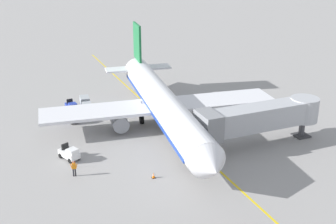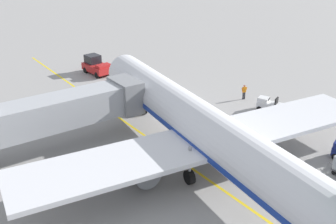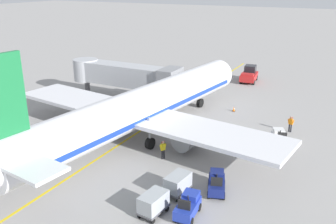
{
  "view_description": "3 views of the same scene",
  "coord_description": "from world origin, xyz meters",
  "px_view_note": "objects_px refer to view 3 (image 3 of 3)",
  "views": [
    {
      "loc": [
        20.64,
        49.0,
        22.17
      ],
      "look_at": [
        1.08,
        2.98,
        2.73
      ],
      "focal_mm": 47.16,
      "sensor_mm": 36.0,
      "label": 1
    },
    {
      "loc": [
        -17.34,
        -19.95,
        16.92
      ],
      "look_at": [
        1.85,
        6.99,
        2.33
      ],
      "focal_mm": 42.7,
      "sensor_mm": 36.0,
      "label": 2
    },
    {
      "loc": [
        19.07,
        -28.13,
        14.91
      ],
      "look_at": [
        4.0,
        0.91,
        3.2
      ],
      "focal_mm": 39.39,
      "sensor_mm": 36.0,
      "label": 3
    }
  ],
  "objects_px": {
    "baggage_tug_trailing": "(280,138)",
    "parked_airliner": "(142,107)",
    "baggage_tug_lead": "(188,206)",
    "ground_crew_loader": "(163,149)",
    "ground_crew_wing_walker": "(291,123)",
    "pushback_tractor": "(249,75)",
    "baggage_tug_spare": "(217,183)",
    "safety_cone_nose_left": "(234,109)",
    "baggage_cart_front": "(178,183)",
    "baggage_cart_second_in_train": "(153,202)",
    "jet_bridge": "(124,75)"
  },
  "relations": [
    {
      "from": "baggage_tug_trailing",
      "to": "parked_airliner",
      "type": "bearing_deg",
      "value": -160.92
    },
    {
      "from": "baggage_tug_lead",
      "to": "ground_crew_loader",
      "type": "distance_m",
      "value": 8.56
    },
    {
      "from": "baggage_tug_lead",
      "to": "ground_crew_wing_walker",
      "type": "bearing_deg",
      "value": 79.31
    },
    {
      "from": "ground_crew_loader",
      "to": "baggage_tug_trailing",
      "type": "bearing_deg",
      "value": 41.79
    },
    {
      "from": "baggage_tug_trailing",
      "to": "pushback_tractor",
      "type": "bearing_deg",
      "value": 112.66
    },
    {
      "from": "baggage_tug_spare",
      "to": "safety_cone_nose_left",
      "type": "bearing_deg",
      "value": 103.88
    },
    {
      "from": "baggage_cart_front",
      "to": "ground_crew_loader",
      "type": "relative_size",
      "value": 1.75
    },
    {
      "from": "parked_airliner",
      "to": "baggage_cart_front",
      "type": "distance_m",
      "value": 11.28
    },
    {
      "from": "safety_cone_nose_left",
      "to": "parked_airliner",
      "type": "bearing_deg",
      "value": -116.15
    },
    {
      "from": "parked_airliner",
      "to": "baggage_tug_lead",
      "type": "bearing_deg",
      "value": -46.01
    },
    {
      "from": "baggage_tug_spare",
      "to": "baggage_cart_front",
      "type": "xyz_separation_m",
      "value": [
        -2.41,
        -1.62,
        0.24
      ]
    },
    {
      "from": "pushback_tractor",
      "to": "baggage_tug_spare",
      "type": "height_order",
      "value": "pushback_tractor"
    },
    {
      "from": "ground_crew_wing_walker",
      "to": "ground_crew_loader",
      "type": "height_order",
      "value": "same"
    },
    {
      "from": "ground_crew_loader",
      "to": "ground_crew_wing_walker",
      "type": "bearing_deg",
      "value": 52.47
    },
    {
      "from": "baggage_tug_trailing",
      "to": "baggage_cart_second_in_train",
      "type": "distance_m",
      "value": 16.1
    },
    {
      "from": "pushback_tractor",
      "to": "ground_crew_wing_walker",
      "type": "relative_size",
      "value": 2.73
    },
    {
      "from": "baggage_tug_spare",
      "to": "safety_cone_nose_left",
      "type": "height_order",
      "value": "baggage_tug_spare"
    },
    {
      "from": "baggage_cart_second_in_train",
      "to": "ground_crew_loader",
      "type": "relative_size",
      "value": 1.75
    },
    {
      "from": "pushback_tractor",
      "to": "ground_crew_loader",
      "type": "bearing_deg",
      "value": -88.86
    },
    {
      "from": "parked_airliner",
      "to": "baggage_cart_second_in_train",
      "type": "bearing_deg",
      "value": -55.59
    },
    {
      "from": "baggage_tug_lead",
      "to": "baggage_cart_second_in_train",
      "type": "bearing_deg",
      "value": -154.85
    },
    {
      "from": "jet_bridge",
      "to": "safety_cone_nose_left",
      "type": "xyz_separation_m",
      "value": [
        14.1,
        2.47,
        -3.17
      ]
    },
    {
      "from": "baggage_cart_front",
      "to": "parked_airliner",
      "type": "bearing_deg",
      "value": 134.79
    },
    {
      "from": "baggage_tug_lead",
      "to": "safety_cone_nose_left",
      "type": "bearing_deg",
      "value": 99.89
    },
    {
      "from": "jet_bridge",
      "to": "safety_cone_nose_left",
      "type": "distance_m",
      "value": 14.66
    },
    {
      "from": "ground_crew_wing_walker",
      "to": "safety_cone_nose_left",
      "type": "xyz_separation_m",
      "value": [
        -7.19,
        3.47,
        -0.66
      ]
    },
    {
      "from": "baggage_tug_lead",
      "to": "safety_cone_nose_left",
      "type": "distance_m",
      "value": 21.94
    },
    {
      "from": "ground_crew_loader",
      "to": "pushback_tractor",
      "type": "bearing_deg",
      "value": 91.14
    },
    {
      "from": "baggage_cart_second_in_train",
      "to": "ground_crew_wing_walker",
      "type": "height_order",
      "value": "ground_crew_wing_walker"
    },
    {
      "from": "pushback_tractor",
      "to": "ground_crew_wing_walker",
      "type": "height_order",
      "value": "pushback_tractor"
    },
    {
      "from": "baggage_cart_second_in_train",
      "to": "ground_crew_loader",
      "type": "height_order",
      "value": "ground_crew_loader"
    },
    {
      "from": "baggage_tug_lead",
      "to": "jet_bridge",
      "type": "bearing_deg",
      "value": 133.03
    },
    {
      "from": "baggage_tug_spare",
      "to": "parked_airliner",
      "type": "bearing_deg",
      "value": 148.6
    },
    {
      "from": "pushback_tractor",
      "to": "ground_crew_loader",
      "type": "relative_size",
      "value": 2.73
    },
    {
      "from": "pushback_tractor",
      "to": "jet_bridge",
      "type": "bearing_deg",
      "value": -124.91
    },
    {
      "from": "baggage_tug_trailing",
      "to": "baggage_cart_second_in_train",
      "type": "xyz_separation_m",
      "value": [
        -5.21,
        -15.23,
        0.24
      ]
    },
    {
      "from": "safety_cone_nose_left",
      "to": "baggage_cart_front",
      "type": "bearing_deg",
      "value": -84.1
    },
    {
      "from": "baggage_tug_lead",
      "to": "baggage_tug_spare",
      "type": "xyz_separation_m",
      "value": [
        0.67,
        3.65,
        0.0
      ]
    },
    {
      "from": "baggage_tug_lead",
      "to": "baggage_tug_spare",
      "type": "bearing_deg",
      "value": 79.6
    },
    {
      "from": "baggage_tug_trailing",
      "to": "baggage_cart_second_in_train",
      "type": "height_order",
      "value": "baggage_tug_trailing"
    },
    {
      "from": "baggage_tug_spare",
      "to": "ground_crew_loader",
      "type": "xyz_separation_m",
      "value": [
        -6.1,
        2.97,
        0.24
      ]
    },
    {
      "from": "baggage_cart_front",
      "to": "baggage_tug_lead",
      "type": "bearing_deg",
      "value": -49.3
    },
    {
      "from": "pushback_tractor",
      "to": "baggage_cart_front",
      "type": "distance_m",
      "value": 34.35
    },
    {
      "from": "jet_bridge",
      "to": "baggage_cart_second_in_train",
      "type": "xyz_separation_m",
      "value": [
        15.77,
        -20.12,
        -2.51
      ]
    },
    {
      "from": "baggage_tug_lead",
      "to": "baggage_tug_trailing",
      "type": "xyz_separation_m",
      "value": [
        3.12,
        14.25,
        0.0
      ]
    },
    {
      "from": "baggage_tug_spare",
      "to": "safety_cone_nose_left",
      "type": "distance_m",
      "value": 18.51
    },
    {
      "from": "jet_bridge",
      "to": "safety_cone_nose_left",
      "type": "bearing_deg",
      "value": 9.95
    },
    {
      "from": "jet_bridge",
      "to": "baggage_tug_spare",
      "type": "relative_size",
      "value": 5.63
    },
    {
      "from": "baggage_cart_second_in_train",
      "to": "safety_cone_nose_left",
      "type": "height_order",
      "value": "baggage_cart_second_in_train"
    },
    {
      "from": "pushback_tractor",
      "to": "baggage_tug_trailing",
      "type": "bearing_deg",
      "value": -67.34
    }
  ]
}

